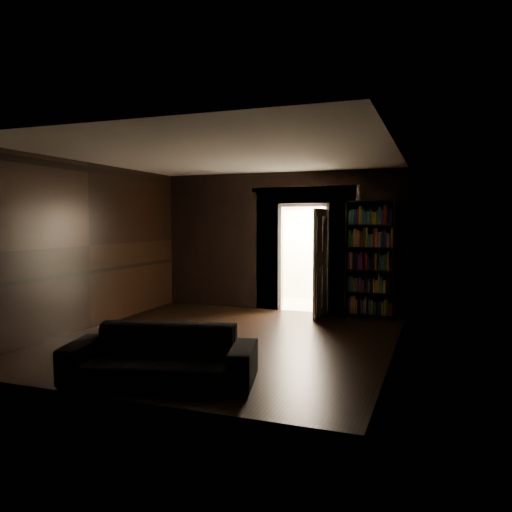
# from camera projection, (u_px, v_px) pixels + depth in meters

# --- Properties ---
(ground) EXTENTS (5.50, 5.50, 0.00)m
(ground) POSITION_uv_depth(u_px,v_px,m) (225.00, 339.00, 7.66)
(ground) COLOR black
(ground) RESTS_ON ground
(room_walls) EXTENTS (5.02, 5.61, 2.84)m
(room_walls) POSITION_uv_depth(u_px,v_px,m) (249.00, 229.00, 8.55)
(room_walls) COLOR black
(room_walls) RESTS_ON ground
(kitchen_alcove) EXTENTS (2.20, 1.80, 2.60)m
(kitchen_alcove) POSITION_uv_depth(u_px,v_px,m) (316.00, 248.00, 11.02)
(kitchen_alcove) COLOR #BCB4A4
(kitchen_alcove) RESTS_ON ground
(sofa) EXTENTS (2.28, 1.39, 0.82)m
(sofa) POSITION_uv_depth(u_px,v_px,m) (161.00, 346.00, 5.62)
(sofa) COLOR black
(sofa) RESTS_ON ground
(bookshelf) EXTENTS (0.91, 0.36, 2.20)m
(bookshelf) POSITION_uv_depth(u_px,v_px,m) (370.00, 259.00, 9.33)
(bookshelf) COLOR black
(bookshelf) RESTS_ON ground
(refrigerator) EXTENTS (0.92, 0.88, 1.65)m
(refrigerator) POSITION_uv_depth(u_px,v_px,m) (342.00, 266.00, 11.02)
(refrigerator) COLOR white
(refrigerator) RESTS_ON ground
(door) EXTENTS (0.09, 0.85, 2.05)m
(door) POSITION_uv_depth(u_px,v_px,m) (320.00, 263.00, 9.42)
(door) COLOR white
(door) RESTS_ON ground
(figurine) EXTENTS (0.13, 0.13, 0.29)m
(figurine) POSITION_uv_depth(u_px,v_px,m) (358.00, 192.00, 9.27)
(figurine) COLOR silver
(figurine) RESTS_ON bookshelf
(bottles) EXTENTS (0.64, 0.09, 0.26)m
(bottles) POSITION_uv_depth(u_px,v_px,m) (346.00, 223.00, 10.82)
(bottles) COLOR black
(bottles) RESTS_ON refrigerator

